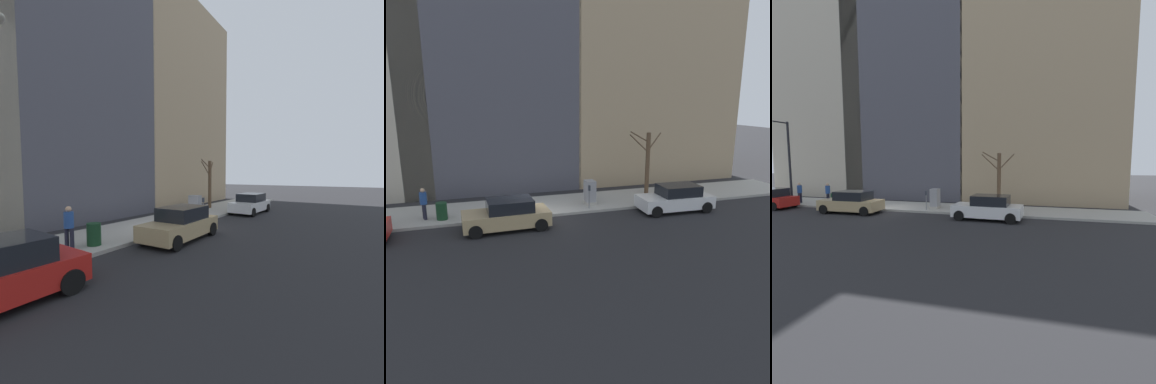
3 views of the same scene
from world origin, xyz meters
The scene contains 14 objects.
ground_plane centered at (0.00, 0.00, 0.00)m, with size 120.00×120.00×0.00m, color #232326.
sidewalk centered at (2.00, 0.00, 0.07)m, with size 4.00×36.00×0.15m, color #9E9B93.
parked_car_white centered at (-1.04, -7.91, 0.74)m, with size 2.05×4.26×1.52m.
parked_car_tan centered at (-1.20, 1.67, 0.74)m, with size 2.01×4.24×1.52m.
parking_meter centered at (0.45, -3.20, 0.98)m, with size 0.14×0.10×1.35m.
utility_box centered at (1.30, -3.53, 0.85)m, with size 0.83×0.61×1.43m.
streetlamp centered at (0.28, 8.58, 4.02)m, with size 1.97×0.32×6.50m.
bare_tree centered at (2.61, -7.96, 2.28)m, with size 0.47×2.37×4.12m.
trash_bin centered at (0.90, 4.79, 0.60)m, with size 0.56×0.56×0.90m, color #14381E.
pedestrian_near_meter centered at (1.22, 5.65, 1.09)m, with size 0.39×0.36×1.66m.
pedestrian_midblock centered at (0.96, 8.18, 1.09)m, with size 0.40×0.36×1.66m.
office_tower_left centered at (12.00, -10.73, 9.83)m, with size 12.99×12.99×19.65m, color tan.
office_block_center centered at (11.24, 1.38, 14.81)m, with size 11.48×11.48×29.62m, color #4C4C56.
office_tower_right centered at (10.71, 10.52, 12.93)m, with size 10.42×10.42×25.86m, color #BCB29E.
Camera 3 is at (-18.90, -11.33, 3.69)m, focal length 28.00 mm.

